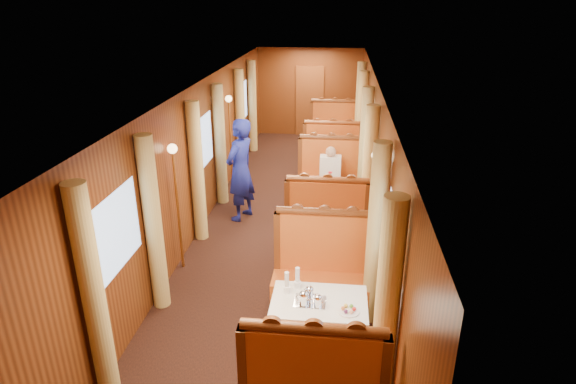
# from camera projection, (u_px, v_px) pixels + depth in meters

# --- Properties ---
(floor) EXTENTS (3.00, 12.00, 0.01)m
(floor) POSITION_uv_depth(u_px,v_px,m) (287.00, 221.00, 8.84)
(floor) COLOR black
(floor) RESTS_ON ground
(ceiling) EXTENTS (3.00, 12.00, 0.01)m
(ceiling) POSITION_uv_depth(u_px,v_px,m) (287.00, 84.00, 7.89)
(ceiling) COLOR silver
(ceiling) RESTS_ON wall_left
(wall_far) EXTENTS (3.00, 0.01, 2.50)m
(wall_far) POSITION_uv_depth(u_px,v_px,m) (310.00, 93.00, 13.88)
(wall_far) COLOR brown
(wall_far) RESTS_ON floor
(wall_left) EXTENTS (0.01, 12.00, 2.50)m
(wall_left) POSITION_uv_depth(u_px,v_px,m) (203.00, 154.00, 8.51)
(wall_left) COLOR brown
(wall_left) RESTS_ON floor
(wall_right) EXTENTS (0.01, 12.00, 2.50)m
(wall_right) POSITION_uv_depth(u_px,v_px,m) (374.00, 159.00, 8.21)
(wall_right) COLOR brown
(wall_right) RESTS_ON floor
(doorway_far) EXTENTS (0.80, 0.04, 2.00)m
(doorway_far) POSITION_uv_depth(u_px,v_px,m) (310.00, 101.00, 13.95)
(doorway_far) COLOR brown
(doorway_far) RESTS_ON floor
(table_near) EXTENTS (1.05, 0.72, 0.75)m
(table_near) POSITION_uv_depth(u_px,v_px,m) (318.00, 329.00, 5.40)
(table_near) COLOR white
(table_near) RESTS_ON floor
(banquette_near_aft) EXTENTS (1.30, 0.55, 1.34)m
(banquette_near_aft) POSITION_uv_depth(u_px,v_px,m) (322.00, 277.00, 6.31)
(banquette_near_aft) COLOR #BB3714
(banquette_near_aft) RESTS_ON floor
(table_mid) EXTENTS (1.05, 0.72, 0.75)m
(table_mid) POSITION_uv_depth(u_px,v_px,m) (328.00, 204.00, 8.62)
(table_mid) COLOR white
(table_mid) RESTS_ON floor
(banquette_mid_fwd) EXTENTS (1.30, 0.55, 1.34)m
(banquette_mid_fwd) POSITION_uv_depth(u_px,v_px,m) (326.00, 227.00, 7.67)
(banquette_mid_fwd) COLOR #BB3714
(banquette_mid_fwd) RESTS_ON floor
(banquette_mid_aft) EXTENTS (1.30, 0.55, 1.34)m
(banquette_mid_aft) POSITION_uv_depth(u_px,v_px,m) (330.00, 182.00, 9.53)
(banquette_mid_aft) COLOR #BB3714
(banquette_mid_aft) RESTS_ON floor
(table_far) EXTENTS (1.05, 0.72, 0.75)m
(table_far) POSITION_uv_depth(u_px,v_px,m) (333.00, 148.00, 11.84)
(table_far) COLOR white
(table_far) RESTS_ON floor
(banquette_far_fwd) EXTENTS (1.30, 0.55, 1.34)m
(banquette_far_fwd) POSITION_uv_depth(u_px,v_px,m) (332.00, 159.00, 10.89)
(banquette_far_fwd) COLOR #BB3714
(banquette_far_fwd) RESTS_ON floor
(banquette_far_aft) EXTENTS (1.30, 0.55, 1.34)m
(banquette_far_aft) POSITION_uv_depth(u_px,v_px,m) (334.00, 135.00, 12.75)
(banquette_far_aft) COLOR #BB3714
(banquette_far_aft) RESTS_ON floor
(tea_tray) EXTENTS (0.35, 0.27, 0.01)m
(tea_tray) POSITION_uv_depth(u_px,v_px,m) (310.00, 302.00, 5.23)
(tea_tray) COLOR silver
(tea_tray) RESTS_ON table_near
(teapot_left) EXTENTS (0.18, 0.13, 0.14)m
(teapot_left) POSITION_uv_depth(u_px,v_px,m) (304.00, 300.00, 5.15)
(teapot_left) COLOR silver
(teapot_left) RESTS_ON tea_tray
(teapot_right) EXTENTS (0.15, 0.12, 0.12)m
(teapot_right) POSITION_uv_depth(u_px,v_px,m) (318.00, 303.00, 5.13)
(teapot_right) COLOR silver
(teapot_right) RESTS_ON tea_tray
(teapot_back) EXTENTS (0.19, 0.17, 0.13)m
(teapot_back) POSITION_uv_depth(u_px,v_px,m) (309.00, 294.00, 5.26)
(teapot_back) COLOR silver
(teapot_back) RESTS_ON tea_tray
(fruit_plate) EXTENTS (0.23, 0.23, 0.05)m
(fruit_plate) POSITION_uv_depth(u_px,v_px,m) (348.00, 310.00, 5.07)
(fruit_plate) COLOR white
(fruit_plate) RESTS_ON table_near
(cup_inboard) EXTENTS (0.08, 0.08, 0.26)m
(cup_inboard) POSITION_uv_depth(u_px,v_px,m) (287.00, 285.00, 5.37)
(cup_inboard) COLOR white
(cup_inboard) RESTS_ON table_near
(cup_outboard) EXTENTS (0.08, 0.08, 0.26)m
(cup_outboard) POSITION_uv_depth(u_px,v_px,m) (297.00, 280.00, 5.45)
(cup_outboard) COLOR white
(cup_outboard) RESTS_ON table_near
(rose_vase_mid) EXTENTS (0.06, 0.06, 0.36)m
(rose_vase_mid) POSITION_uv_depth(u_px,v_px,m) (330.00, 175.00, 8.42)
(rose_vase_mid) COLOR silver
(rose_vase_mid) RESTS_ON table_mid
(rose_vase_far) EXTENTS (0.06, 0.06, 0.36)m
(rose_vase_far) POSITION_uv_depth(u_px,v_px,m) (333.00, 126.00, 11.63)
(rose_vase_far) COLOR silver
(rose_vase_far) RESTS_ON table_far
(window_left_near) EXTENTS (0.01, 1.20, 0.90)m
(window_left_near) POSITION_uv_depth(u_px,v_px,m) (115.00, 234.00, 5.22)
(window_left_near) COLOR #8DADD7
(window_left_near) RESTS_ON wall_left
(curtain_left_near_a) EXTENTS (0.22, 0.22, 2.35)m
(curtain_left_near_a) POSITION_uv_depth(u_px,v_px,m) (94.00, 297.00, 4.59)
(curtain_left_near_a) COLOR tan
(curtain_left_near_a) RESTS_ON floor
(curtain_left_near_b) EXTENTS (0.22, 0.22, 2.35)m
(curtain_left_near_b) POSITION_uv_depth(u_px,v_px,m) (153.00, 225.00, 6.03)
(curtain_left_near_b) COLOR tan
(curtain_left_near_b) RESTS_ON floor
(window_right_near) EXTENTS (0.01, 1.20, 0.90)m
(window_right_near) POSITION_uv_depth(u_px,v_px,m) (393.00, 248.00, 4.92)
(window_right_near) COLOR #8DADD7
(window_right_near) RESTS_ON wall_right
(curtain_right_near_a) EXTENTS (0.22, 0.22, 2.35)m
(curtain_right_near_a) POSITION_uv_depth(u_px,v_px,m) (386.00, 317.00, 4.32)
(curtain_right_near_a) COLOR tan
(curtain_right_near_a) RESTS_ON floor
(curtain_right_near_b) EXTENTS (0.22, 0.22, 2.35)m
(curtain_right_near_b) POSITION_uv_depth(u_px,v_px,m) (376.00, 236.00, 5.75)
(curtain_right_near_b) COLOR tan
(curtain_right_near_b) RESTS_ON floor
(window_left_mid) EXTENTS (0.01, 1.20, 0.90)m
(window_left_mid) POSITION_uv_depth(u_px,v_px,m) (203.00, 143.00, 8.44)
(window_left_mid) COLOR #8DADD7
(window_left_mid) RESTS_ON wall_left
(curtain_left_mid_a) EXTENTS (0.22, 0.22, 2.35)m
(curtain_left_mid_a) POSITION_uv_depth(u_px,v_px,m) (197.00, 173.00, 7.81)
(curtain_left_mid_a) COLOR tan
(curtain_left_mid_a) RESTS_ON floor
(curtain_left_mid_b) EXTENTS (0.22, 0.22, 2.35)m
(curtain_left_mid_b) POSITION_uv_depth(u_px,v_px,m) (220.00, 145.00, 9.25)
(curtain_left_mid_b) COLOR tan
(curtain_left_mid_b) RESTS_ON floor
(window_right_mid) EXTENTS (0.01, 1.20, 0.90)m
(window_right_mid) POSITION_uv_depth(u_px,v_px,m) (374.00, 148.00, 8.14)
(window_right_mid) COLOR #8DADD7
(window_right_mid) RESTS_ON wall_right
(curtain_right_mid_a) EXTENTS (0.22, 0.22, 2.35)m
(curtain_right_mid_a) POSITION_uv_depth(u_px,v_px,m) (369.00, 179.00, 7.53)
(curtain_right_mid_a) COLOR tan
(curtain_right_mid_a) RESTS_ON floor
(curtain_right_mid_b) EXTENTS (0.22, 0.22, 2.35)m
(curtain_right_mid_b) POSITION_uv_depth(u_px,v_px,m) (365.00, 150.00, 8.97)
(curtain_right_mid_b) COLOR tan
(curtain_right_mid_b) RESTS_ON floor
(window_left_far) EXTENTS (0.01, 1.20, 0.90)m
(window_left_far) POSITION_uv_depth(u_px,v_px,m) (242.00, 102.00, 11.66)
(window_left_far) COLOR #8DADD7
(window_left_far) RESTS_ON wall_left
(curtain_left_far_a) EXTENTS (0.22, 0.22, 2.35)m
(curtain_left_far_a) POSITION_uv_depth(u_px,v_px,m) (240.00, 121.00, 11.03)
(curtain_left_far_a) COLOR tan
(curtain_left_far_a) RESTS_ON floor
(curtain_left_far_b) EXTENTS (0.22, 0.22, 2.35)m
(curtain_left_far_b) POSITION_uv_depth(u_px,v_px,m) (252.00, 107.00, 12.47)
(curtain_left_far_b) COLOR tan
(curtain_left_far_b) RESTS_ON floor
(window_right_far) EXTENTS (0.01, 1.20, 0.90)m
(window_right_far) POSITION_uv_depth(u_px,v_px,m) (366.00, 105.00, 11.36)
(window_right_far) COLOR #8DADD7
(window_right_far) RESTS_ON wall_right
(curtain_right_far_a) EXTENTS (0.22, 0.22, 2.35)m
(curtain_right_far_a) POSITION_uv_depth(u_px,v_px,m) (361.00, 124.00, 10.75)
(curtain_right_far_a) COLOR tan
(curtain_right_far_a) RESTS_ON floor
(curtain_right_far_b) EXTENTS (0.22, 0.22, 2.35)m
(curtain_right_far_b) POSITION_uv_depth(u_px,v_px,m) (360.00, 109.00, 12.19)
(curtain_right_far_b) COLOR tan
(curtain_right_far_b) RESTS_ON floor
(sconce_left_fore) EXTENTS (0.14, 0.14, 1.95)m
(sconce_left_fore) POSITION_uv_depth(u_px,v_px,m) (175.00, 182.00, 6.84)
(sconce_left_fore) COLOR #BF8C3F
(sconce_left_fore) RESTS_ON floor
(sconce_right_fore) EXTENTS (0.14, 0.14, 1.95)m
(sconce_right_fore) POSITION_uv_depth(u_px,v_px,m) (374.00, 190.00, 6.56)
(sconce_right_fore) COLOR #BF8C3F
(sconce_right_fore) RESTS_ON floor
(sconce_left_aft) EXTENTS (0.14, 0.14, 1.95)m
(sconce_left_aft) POSITION_uv_depth(u_px,v_px,m) (230.00, 122.00, 10.06)
(sconce_left_aft) COLOR #BF8C3F
(sconce_left_aft) RESTS_ON floor
(sconce_right_aft) EXTENTS (0.14, 0.14, 1.95)m
(sconce_right_aft) POSITION_uv_depth(u_px,v_px,m) (365.00, 126.00, 9.78)
(sconce_right_aft) COLOR #BF8C3F
(sconce_right_aft) RESTS_ON floor
(steward) EXTENTS (0.69, 0.81, 1.88)m
(steward) POSITION_uv_depth(u_px,v_px,m) (240.00, 170.00, 8.63)
(steward) COLOR navy
(steward) RESTS_ON floor
(passenger) EXTENTS (0.40, 0.44, 0.76)m
(passenger) POSITION_uv_depth(u_px,v_px,m) (330.00, 171.00, 9.19)
(passenger) COLOR beige
(passenger) RESTS_ON banquette_mid_aft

